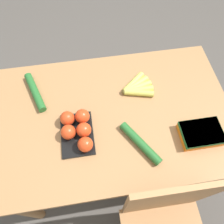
% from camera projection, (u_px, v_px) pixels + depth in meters
% --- Properties ---
extents(ground_plane, '(12.00, 12.00, 0.00)m').
position_uv_depth(ground_plane, '(112.00, 157.00, 1.79)').
color(ground_plane, '#4C4742').
extents(dining_table, '(1.27, 0.80, 0.74)m').
position_uv_depth(dining_table, '(112.00, 124.00, 1.23)').
color(dining_table, '#9E7044').
rests_on(dining_table, ground_plane).
extents(banana_bunch, '(0.17, 0.17, 0.03)m').
position_uv_depth(banana_bunch, '(136.00, 88.00, 1.20)').
color(banana_bunch, brown).
rests_on(banana_bunch, dining_table).
extents(tomato_pack, '(0.16, 0.23, 0.08)m').
position_uv_depth(tomato_pack, '(77.00, 129.00, 1.06)').
color(tomato_pack, black).
rests_on(tomato_pack, dining_table).
extents(carrot_bag, '(0.20, 0.14, 0.05)m').
position_uv_depth(carrot_bag, '(201.00, 133.00, 1.05)').
color(carrot_bag, orange).
rests_on(carrot_bag, dining_table).
extents(cucumber_near, '(0.12, 0.25, 0.04)m').
position_uv_depth(cucumber_near, '(35.00, 92.00, 1.18)').
color(cucumber_near, '#236028').
rests_on(cucumber_near, dining_table).
extents(cucumber_far, '(0.17, 0.24, 0.04)m').
position_uv_depth(cucumber_far, '(140.00, 143.00, 1.04)').
color(cucumber_far, '#236028').
rests_on(cucumber_far, dining_table).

